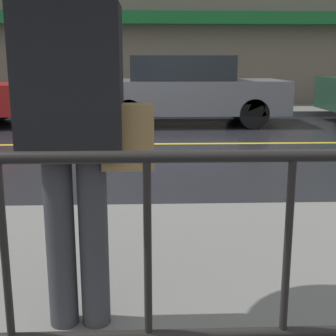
{
  "coord_description": "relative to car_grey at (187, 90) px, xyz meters",
  "views": [
    {
      "loc": [
        0.42,
        -8.01,
        1.42
      ],
      "look_at": [
        0.59,
        -3.85,
        0.46
      ],
      "focal_mm": 50.0,
      "sensor_mm": 36.0,
      "label": 1
    }
  ],
  "objects": [
    {
      "name": "sidewalk_near",
      "position": [
        -1.26,
        -8.09,
        -0.7
      ],
      "size": [
        28.0,
        3.06,
        0.14
      ],
      "color": "slate",
      "rests_on": "ground_plane"
    },
    {
      "name": "ground_plane",
      "position": [
        -1.26,
        -2.64,
        -0.77
      ],
      "size": [
        80.0,
        80.0,
        0.0
      ],
      "primitive_type": "plane",
      "color": "black"
    },
    {
      "name": "car_grey",
      "position": [
        0.0,
        0.0,
        0.0
      ],
      "size": [
        4.25,
        1.9,
        1.52
      ],
      "color": "slate",
      "rests_on": "ground_plane"
    },
    {
      "name": "lane_marking",
      "position": [
        -1.26,
        -2.64,
        -0.77
      ],
      "size": [
        25.2,
        0.12,
        0.01
      ],
      "color": "gold",
      "rests_on": "ground_plane"
    },
    {
      "name": "railing_foreground",
      "position": [
        -1.26,
        -9.37,
        0.02
      ],
      "size": [
        12.0,
        0.04,
        1.03
      ],
      "color": "black",
      "rests_on": "sidewalk_near"
    },
    {
      "name": "sidewalk_far",
      "position": [
        -1.26,
        2.39,
        -0.7
      ],
      "size": [
        28.0,
        2.2,
        0.14
      ],
      "color": "slate",
      "rests_on": "ground_plane"
    }
  ]
}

